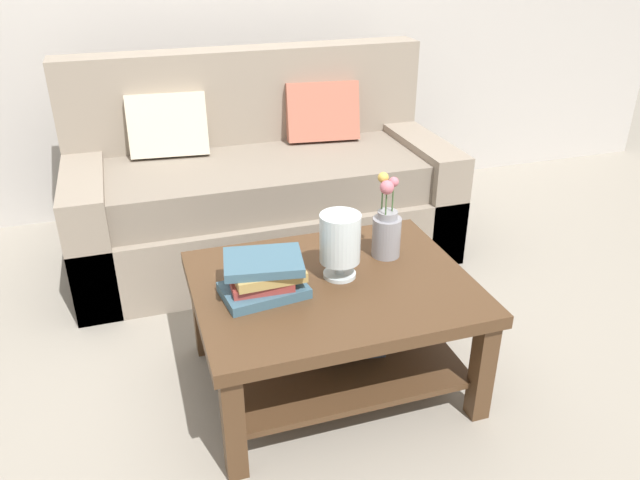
# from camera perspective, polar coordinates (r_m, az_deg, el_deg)

# --- Properties ---
(ground_plane) EXTENTS (10.00, 10.00, 0.00)m
(ground_plane) POSITION_cam_1_polar(r_m,az_deg,el_deg) (2.85, -1.49, -8.31)
(ground_plane) COLOR gray
(couch) EXTENTS (1.98, 0.90, 1.06)m
(couch) POSITION_cam_1_polar(r_m,az_deg,el_deg) (3.40, -5.45, 4.75)
(couch) COLOR gray
(couch) RESTS_ON ground
(coffee_table) EXTENTS (1.02, 0.81, 0.46)m
(coffee_table) POSITION_cam_1_polar(r_m,az_deg,el_deg) (2.38, 1.22, -6.57)
(coffee_table) COLOR #4C331E
(coffee_table) RESTS_ON ground
(book_stack_main) EXTENTS (0.32, 0.26, 0.14)m
(book_stack_main) POSITION_cam_1_polar(r_m,az_deg,el_deg) (2.21, -5.17, -3.35)
(book_stack_main) COLOR #3D6075
(book_stack_main) RESTS_ON coffee_table
(glass_hurricane_vase) EXTENTS (0.15, 0.15, 0.25)m
(glass_hurricane_vase) POSITION_cam_1_polar(r_m,az_deg,el_deg) (2.27, 1.85, -0.06)
(glass_hurricane_vase) COLOR silver
(glass_hurricane_vase) RESTS_ON coffee_table
(flower_pitcher) EXTENTS (0.11, 0.11, 0.34)m
(flower_pitcher) POSITION_cam_1_polar(r_m,az_deg,el_deg) (2.45, 6.14, 0.99)
(flower_pitcher) COLOR gray
(flower_pitcher) RESTS_ON coffee_table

